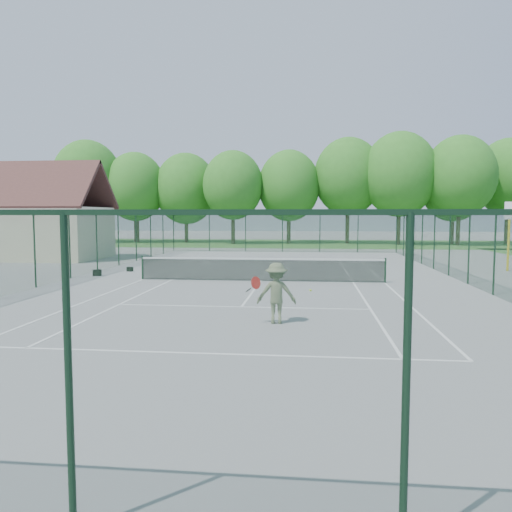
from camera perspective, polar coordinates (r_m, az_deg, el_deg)
The scene contains 10 objects.
ground at distance 22.53m, azimuth 0.54°, elevation -2.88°, with size 140.00×140.00×0.00m, color gray.
grass_far at distance 52.36m, azimuth 3.75°, elevation 1.45°, with size 80.00×16.00×0.01m, color #417C30.
court_lines at distance 22.53m, azimuth 0.54°, elevation -2.87°, with size 11.05×23.85×0.01m.
tennis_net at distance 22.46m, azimuth 0.55°, elevation -1.42°, with size 11.08×0.08×1.10m.
fence_enclosure at distance 22.38m, azimuth 0.55°, elevation 1.08°, with size 18.05×36.05×3.02m.
utility_building at distance 37.00m, azimuth -23.36°, elevation 4.55°, with size 8.60×6.27×6.63m.
tree_line_far at distance 52.36m, azimuth 3.78°, elevation 8.00°, with size 39.40×6.40×9.70m.
sports_bag_a at distance 25.65m, azimuth -17.70°, elevation -1.83°, with size 0.39×0.23×0.31m, color black.
sports_bag_b at distance 27.20m, azimuth -14.22°, elevation -1.46°, with size 0.31×0.19×0.24m, color black.
tennis_player at distance 13.73m, azimuth 2.34°, elevation -4.25°, with size 1.84×0.91×1.67m.
Camera 1 is at (2.17, -22.23, 2.98)m, focal length 35.00 mm.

